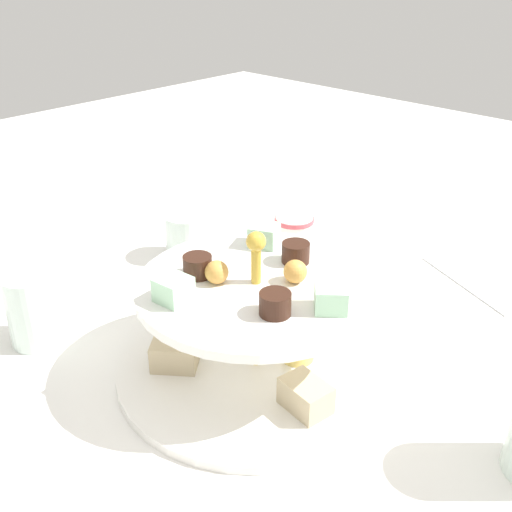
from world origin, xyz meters
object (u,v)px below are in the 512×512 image
at_px(water_glass_short_left, 187,236).
at_px(water_glass_mid_back, 33,309).
at_px(teacup_with_saucer, 294,233).
at_px(tiered_serving_stand, 256,331).
at_px(butter_knife_right, 464,283).

distance_m(water_glass_short_left, water_glass_mid_back, 0.26).
height_order(teacup_with_saucer, water_glass_mid_back, water_glass_mid_back).
height_order(tiered_serving_stand, water_glass_short_left, tiered_serving_stand).
xyz_separation_m(water_glass_short_left, teacup_with_saucer, (0.13, -0.10, -0.01)).
xyz_separation_m(water_glass_short_left, water_glass_mid_back, (-0.26, -0.04, 0.01)).
height_order(water_glass_short_left, teacup_with_saucer, water_glass_short_left).
bearing_deg(tiered_serving_stand, butter_knife_right, -13.07).
xyz_separation_m(tiered_serving_stand, water_glass_short_left, (0.13, 0.26, -0.02)).
height_order(tiered_serving_stand, butter_knife_right, tiered_serving_stand).
bearing_deg(butter_knife_right, tiered_serving_stand, 100.86).
xyz_separation_m(butter_knife_right, water_glass_mid_back, (-0.46, 0.30, 0.04)).
bearing_deg(butter_knife_right, water_glass_mid_back, 81.10).
distance_m(water_glass_short_left, teacup_with_saucer, 0.16).
xyz_separation_m(teacup_with_saucer, water_glass_mid_back, (-0.39, 0.06, 0.02)).
xyz_separation_m(water_glass_short_left, butter_knife_right, (0.20, -0.34, -0.03)).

